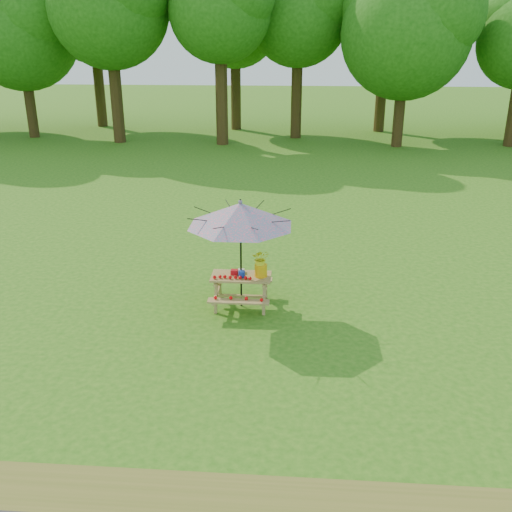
{
  "coord_description": "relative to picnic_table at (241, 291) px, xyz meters",
  "views": [
    {
      "loc": [
        -0.39,
        -7.87,
        5.13
      ],
      "look_at": [
        -1.19,
        2.6,
        1.1
      ],
      "focal_mm": 40.0,
      "sensor_mm": 36.0,
      "label": 1
    }
  ],
  "objects": [
    {
      "name": "flower_bucket",
      "position": [
        0.4,
        0.0,
        0.65
      ],
      "size": [
        0.36,
        0.32,
        0.57
      ],
      "color": "#FFB00D",
      "rests_on": "picnic_table"
    },
    {
      "name": "patio_umbrella",
      "position": [
        0.0,
        0.0,
        1.62
      ],
      "size": [
        2.75,
        2.75,
        2.25
      ],
      "color": "black",
      "rests_on": "ground"
    },
    {
      "name": "tomatoes_row",
      "position": [
        -0.15,
        -0.18,
        0.38
      ],
      "size": [
        0.77,
        0.13,
        0.07
      ],
      "primitive_type": null,
      "color": "red",
      "rests_on": "picnic_table"
    },
    {
      "name": "produce_bins",
      "position": [
        -0.04,
        0.02,
        0.4
      ],
      "size": [
        0.3,
        0.36,
        0.13
      ],
      "color": "red",
      "rests_on": "picnic_table"
    },
    {
      "name": "picnic_table",
      "position": [
        0.0,
        0.0,
        0.0
      ],
      "size": [
        1.2,
        1.32,
        0.67
      ],
      "color": "olive",
      "rests_on": "ground"
    },
    {
      "name": "ground",
      "position": [
        1.49,
        -2.6,
        -0.33
      ],
      "size": [
        120.0,
        120.0,
        0.0
      ],
      "primitive_type": "plane",
      "color": "#296813",
      "rests_on": "ground"
    }
  ]
}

